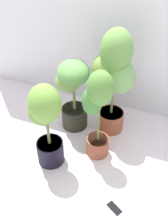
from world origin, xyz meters
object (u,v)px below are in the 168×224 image
Objects in this scene: potted_plant_center at (97,110)px; potted_plant_back_center at (114,75)px; potted_plant_back_left at (72,90)px; potted_plant_front_left at (46,121)px; cell_phone at (114,208)px.

potted_plant_back_center is (0.03, 0.33, 0.12)m from potted_plant_center.
potted_plant_back_left is 0.48m from potted_plant_front_left.
potted_plant_center is 1.08× the size of potted_plant_front_left.
potted_plant_center is 0.40m from potted_plant_front_left.
potted_plant_back_center is 0.68m from potted_plant_front_left.
potted_plant_back_center reaches higher than potted_plant_center.
potted_plant_front_left is 4.77× the size of cell_phone.
potted_plant_back_center reaches higher than potted_plant_back_left.
potted_plant_back_left is 4.35× the size of cell_phone.
cell_phone is at bearing -70.48° from potted_plant_back_center.
potted_plant_front_left is at bearing -90.88° from potted_plant_back_left.
potted_plant_back_left is at bearing 89.12° from potted_plant_front_left.
potted_plant_back_center is 1.31× the size of potted_plant_front_left.
potted_plant_center is at bearing 63.27° from cell_phone.
potted_plant_front_left reaches higher than cell_phone.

